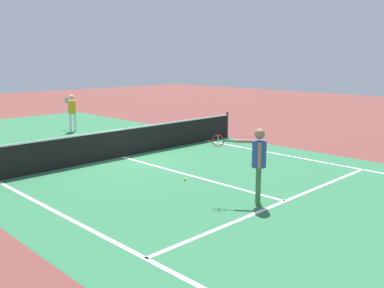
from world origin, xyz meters
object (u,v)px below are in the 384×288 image
player_far (72,109)px  tennis_ball_mid_court (185,179)px  net (122,143)px  player_near (258,157)px

player_far → tennis_ball_mid_court: bearing=-101.7°
net → player_far: (1.48, 5.87, 0.54)m
net → player_near: player_near is taller
player_near → player_far: 12.06m
player_near → tennis_ball_mid_court: (0.11, 2.49, -1.05)m
player_near → player_far: player_near is taller
tennis_ball_mid_court → player_far: bearing=78.3°
player_far → tennis_ball_mid_court: size_ratio=25.09×
net → player_far: 6.08m
player_far → player_near: bearing=-99.8°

